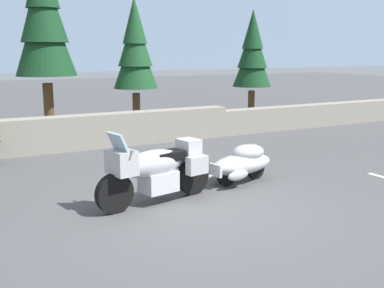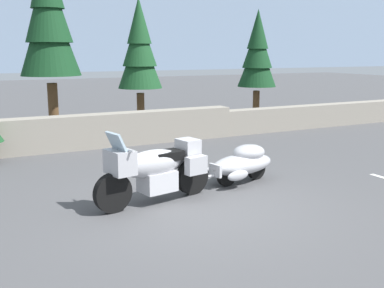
{
  "view_description": "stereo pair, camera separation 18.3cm",
  "coord_description": "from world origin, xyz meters",
  "px_view_note": "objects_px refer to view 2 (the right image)",
  "views": [
    {
      "loc": [
        -3.69,
        -6.53,
        2.59
      ],
      "look_at": [
        0.49,
        1.24,
        0.85
      ],
      "focal_mm": 43.64,
      "sensor_mm": 36.0,
      "label": 1
    },
    {
      "loc": [
        -3.52,
        -6.62,
        2.59
      ],
      "look_at": [
        0.49,
        1.24,
        0.85
      ],
      "focal_mm": 43.64,
      "sensor_mm": 36.0,
      "label": 2
    }
  ],
  "objects_px": {
    "pine_tree_secondary": "(257,53)",
    "pine_tree_tall": "(48,15)",
    "touring_motorcycle": "(154,168)",
    "pine_tree_far_right": "(139,48)",
    "car_shaped_trailer": "(242,163)"
  },
  "relations": [
    {
      "from": "touring_motorcycle",
      "to": "pine_tree_tall",
      "type": "distance_m",
      "value": 7.76
    },
    {
      "from": "pine_tree_tall",
      "to": "pine_tree_far_right",
      "type": "height_order",
      "value": "pine_tree_tall"
    },
    {
      "from": "touring_motorcycle",
      "to": "pine_tree_secondary",
      "type": "xyz_separation_m",
      "value": [
        7.01,
        7.05,
        1.96
      ]
    },
    {
      "from": "touring_motorcycle",
      "to": "pine_tree_far_right",
      "type": "distance_m",
      "value": 8.07
    },
    {
      "from": "car_shaped_trailer",
      "to": "pine_tree_tall",
      "type": "height_order",
      "value": "pine_tree_tall"
    },
    {
      "from": "car_shaped_trailer",
      "to": "pine_tree_secondary",
      "type": "xyz_separation_m",
      "value": [
        4.94,
        6.66,
        2.17
      ]
    },
    {
      "from": "car_shaped_trailer",
      "to": "pine_tree_secondary",
      "type": "bearing_deg",
      "value": 53.4
    },
    {
      "from": "pine_tree_secondary",
      "to": "pine_tree_far_right",
      "type": "bearing_deg",
      "value": 176.04
    },
    {
      "from": "pine_tree_secondary",
      "to": "pine_tree_tall",
      "type": "bearing_deg",
      "value": 179.31
    },
    {
      "from": "car_shaped_trailer",
      "to": "pine_tree_far_right",
      "type": "height_order",
      "value": "pine_tree_far_right"
    },
    {
      "from": "pine_tree_tall",
      "to": "pine_tree_secondary",
      "type": "xyz_separation_m",
      "value": [
        7.34,
        -0.09,
        -1.07
      ]
    },
    {
      "from": "car_shaped_trailer",
      "to": "pine_tree_secondary",
      "type": "height_order",
      "value": "pine_tree_secondary"
    },
    {
      "from": "car_shaped_trailer",
      "to": "pine_tree_tall",
      "type": "distance_m",
      "value": 7.86
    },
    {
      "from": "car_shaped_trailer",
      "to": "touring_motorcycle",
      "type": "bearing_deg",
      "value": -169.23
    },
    {
      "from": "pine_tree_secondary",
      "to": "pine_tree_far_right",
      "type": "xyz_separation_m",
      "value": [
        -4.45,
        0.31,
        0.14
      ]
    }
  ]
}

